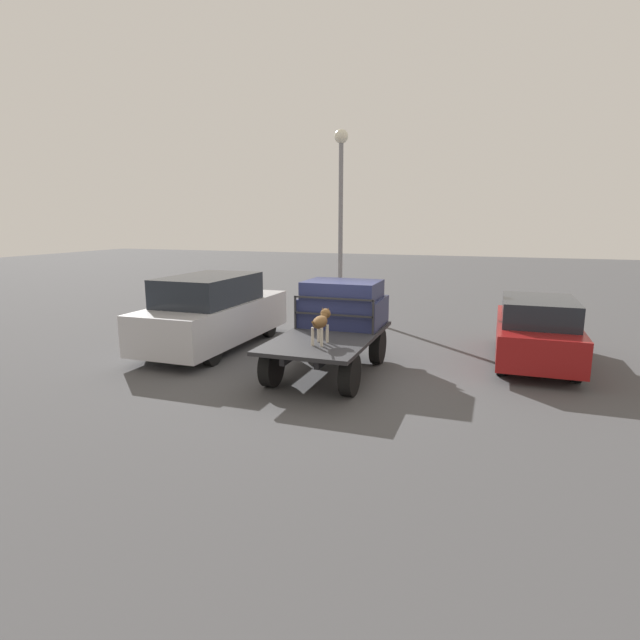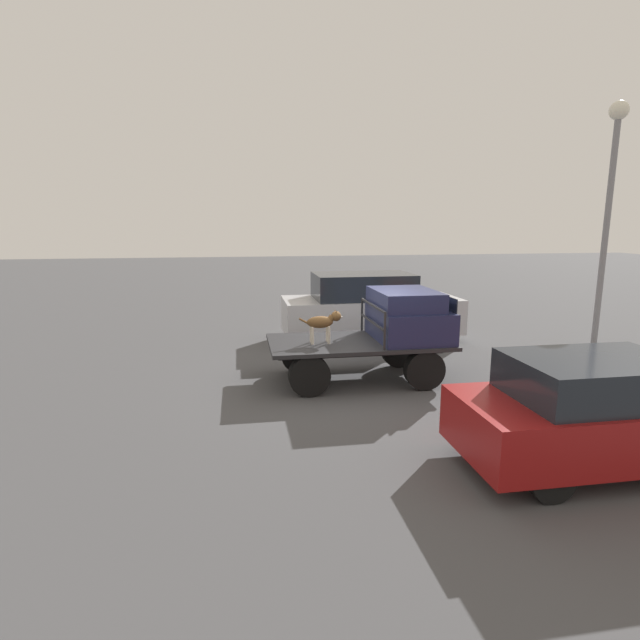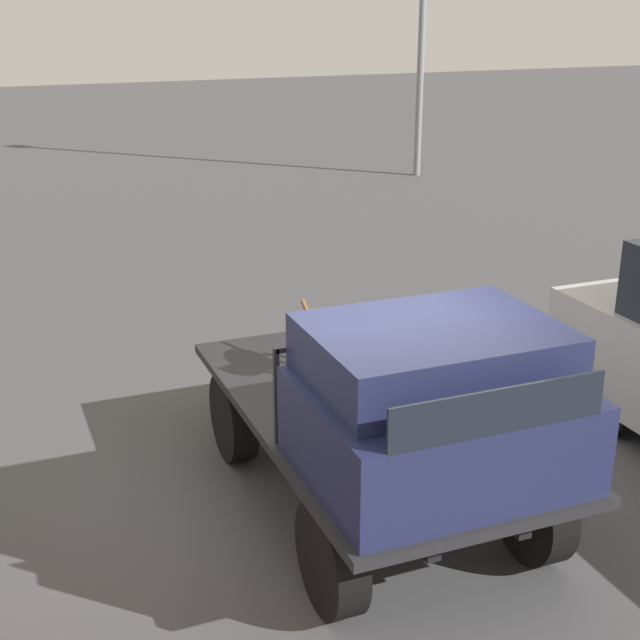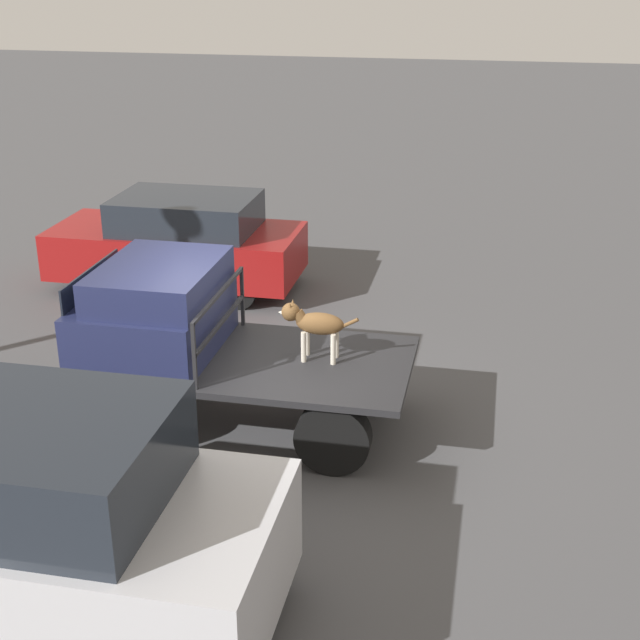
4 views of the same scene
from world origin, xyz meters
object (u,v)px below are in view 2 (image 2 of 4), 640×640
at_px(light_pole_near, 611,184).
at_px(parked_pickup_far, 369,308).
at_px(flatbed_truck, 358,352).
at_px(dog, 324,322).
at_px(parked_sedan, 602,412).

bearing_deg(light_pole_near, parked_pickup_far, 165.24).
xyz_separation_m(flatbed_truck, light_pole_near, (7.27, 2.00, 3.73)).
distance_m(parked_pickup_far, light_pole_near, 7.15).
height_order(dog, light_pole_near, light_pole_near).
xyz_separation_m(parked_sedan, light_pole_near, (4.87, 6.33, 3.57)).
relative_size(dog, parked_pickup_far, 0.19).
distance_m(flatbed_truck, parked_pickup_far, 3.81).
xyz_separation_m(parked_pickup_far, light_pole_near, (6.08, -1.60, 3.41)).
distance_m(dog, light_pole_near, 8.84).
relative_size(parked_pickup_far, light_pole_near, 0.78).
distance_m(dog, parked_sedan, 5.31).
bearing_deg(dog, parked_pickup_far, 49.50).
bearing_deg(parked_pickup_far, flatbed_truck, -110.21).
height_order(flatbed_truck, parked_pickup_far, parked_pickup_far).
relative_size(parked_sedan, light_pole_near, 0.64).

